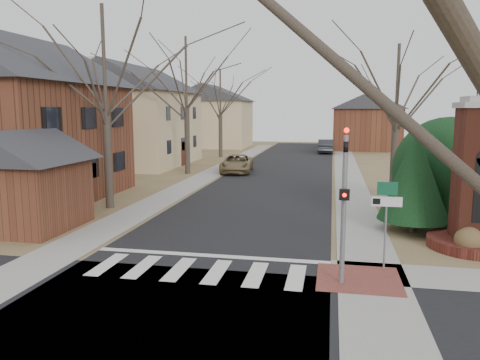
% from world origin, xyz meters
% --- Properties ---
extents(ground, '(120.00, 120.00, 0.00)m').
position_xyz_m(ground, '(0.00, 0.00, 0.00)').
color(ground, brown).
rests_on(ground, ground).
extents(main_street, '(8.00, 70.00, 0.01)m').
position_xyz_m(main_street, '(0.00, 22.00, 0.01)').
color(main_street, black).
rests_on(main_street, ground).
extents(cross_street, '(120.00, 8.00, 0.01)m').
position_xyz_m(cross_street, '(0.00, -3.00, 0.01)').
color(cross_street, black).
rests_on(cross_street, ground).
extents(crosswalk_zone, '(8.00, 2.20, 0.02)m').
position_xyz_m(crosswalk_zone, '(0.00, 0.80, 0.01)').
color(crosswalk_zone, silver).
rests_on(crosswalk_zone, ground).
extents(stop_bar, '(8.00, 0.35, 0.02)m').
position_xyz_m(stop_bar, '(0.00, 2.30, 0.01)').
color(stop_bar, silver).
rests_on(stop_bar, ground).
extents(sidewalk_right_main, '(2.00, 60.00, 0.02)m').
position_xyz_m(sidewalk_right_main, '(5.20, 22.00, 0.01)').
color(sidewalk_right_main, gray).
rests_on(sidewalk_right_main, ground).
extents(sidewalk_left, '(2.00, 60.00, 0.02)m').
position_xyz_m(sidewalk_left, '(-5.20, 22.00, 0.01)').
color(sidewalk_left, gray).
rests_on(sidewalk_left, ground).
extents(curb_apron, '(2.40, 2.40, 0.02)m').
position_xyz_m(curb_apron, '(4.80, 1.00, 0.01)').
color(curb_apron, brown).
rests_on(curb_apron, ground).
extents(traffic_signal_pole, '(0.28, 0.41, 4.50)m').
position_xyz_m(traffic_signal_pole, '(4.30, 0.57, 2.59)').
color(traffic_signal_pole, slate).
rests_on(traffic_signal_pole, ground).
extents(sign_post, '(0.90, 0.07, 2.75)m').
position_xyz_m(sign_post, '(5.59, 1.99, 1.95)').
color(sign_post, slate).
rests_on(sign_post, ground).
extents(brick_gate_monument, '(3.20, 3.20, 6.47)m').
position_xyz_m(brick_gate_monument, '(9.00, 4.99, 2.17)').
color(brick_gate_monument, '#602A1C').
rests_on(brick_gate_monument, ground).
extents(house_brick_left, '(9.80, 11.80, 9.42)m').
position_xyz_m(house_brick_left, '(-13.01, 9.99, 4.66)').
color(house_brick_left, brown).
rests_on(house_brick_left, ground).
extents(house_stucco_left, '(9.80, 12.80, 9.28)m').
position_xyz_m(house_stucco_left, '(-13.50, 27.00, 4.59)').
color(house_stucco_left, '#C5B783').
rests_on(house_stucco_left, ground).
extents(garage_left, '(4.80, 4.80, 4.29)m').
position_xyz_m(garage_left, '(-8.52, 4.49, 2.24)').
color(garage_left, brown).
rests_on(garage_left, ground).
extents(house_distant_left, '(10.80, 8.80, 8.53)m').
position_xyz_m(house_distant_left, '(-12.01, 48.00, 4.25)').
color(house_distant_left, '#C5B783').
rests_on(house_distant_left, ground).
extents(house_distant_right, '(8.80, 8.80, 7.30)m').
position_xyz_m(house_distant_right, '(7.99, 47.99, 3.65)').
color(house_distant_right, brown).
rests_on(house_distant_right, ground).
extents(evergreen_near, '(2.80, 2.80, 4.10)m').
position_xyz_m(evergreen_near, '(7.20, 7.00, 2.30)').
color(evergreen_near, '#473D33').
rests_on(evergreen_near, ground).
extents(evergreen_mass, '(4.80, 4.80, 4.80)m').
position_xyz_m(evergreen_mass, '(9.00, 9.50, 2.40)').
color(evergreen_mass, black).
rests_on(evergreen_mass, ground).
extents(bare_tree_0, '(8.05, 8.05, 11.15)m').
position_xyz_m(bare_tree_0, '(-7.00, 9.00, 7.70)').
color(bare_tree_0, '#473D33').
rests_on(bare_tree_0, ground).
extents(bare_tree_1, '(8.40, 8.40, 11.64)m').
position_xyz_m(bare_tree_1, '(-7.00, 22.00, 8.03)').
color(bare_tree_1, '#473D33').
rests_on(bare_tree_1, ground).
extents(bare_tree_2, '(7.35, 7.35, 10.19)m').
position_xyz_m(bare_tree_2, '(-7.50, 35.00, 7.03)').
color(bare_tree_2, '#473D33').
rests_on(bare_tree_2, ground).
extents(bare_tree_3, '(7.00, 7.00, 9.70)m').
position_xyz_m(bare_tree_3, '(7.50, 16.00, 6.69)').
color(bare_tree_3, '#473D33').
rests_on(bare_tree_3, ground).
extents(pickup_truck, '(2.77, 5.21, 1.39)m').
position_xyz_m(pickup_truck, '(-3.40, 23.39, 0.70)').
color(pickup_truck, olive).
rests_on(pickup_truck, ground).
extents(distant_car, '(1.71, 4.78, 1.57)m').
position_xyz_m(distant_car, '(3.21, 41.79, 0.78)').
color(distant_car, '#323539').
rests_on(distant_car, ground).
extents(dry_shrub_left, '(0.96, 0.96, 0.96)m').
position_xyz_m(dry_shrub_left, '(8.60, 4.20, 0.48)').
color(dry_shrub_left, brown).
rests_on(dry_shrub_left, ground).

